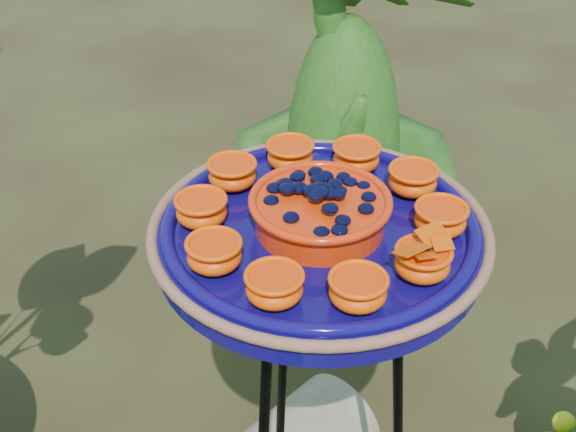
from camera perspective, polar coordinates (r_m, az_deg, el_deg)
The scene contains 3 objects.
tripod_stand at distance 1.26m, azimuth 1.88°, elevation -14.27°, with size 0.39×0.39×0.82m.
feeder_dish at distance 1.01m, azimuth 2.27°, elevation -0.88°, with size 0.55×0.55×0.10m.
shrub_back_right at distance 1.98m, azimuth 4.02°, elevation 7.00°, with size 0.58×0.58×1.04m, color #1F4F15.
Camera 1 is at (-0.59, -0.59, 1.46)m, focal length 50.00 mm.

